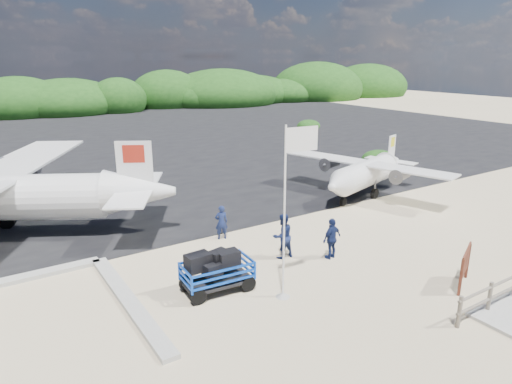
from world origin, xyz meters
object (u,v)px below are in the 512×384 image
Objects in this scene: signboard at (462,286)px; aircraft_large at (292,147)px; crew_a at (221,222)px; flagpole at (283,297)px; crew_c at (332,238)px; crew_b at (283,236)px; baggage_cart at (218,291)px.

aircraft_large is (10.31, 22.98, 0.00)m from signboard.
flagpole is at bearing 99.43° from crew_a.
crew_c is at bearing 22.73° from flagpole.
signboard is 0.95× the size of crew_b.
crew_b is 1.09× the size of crew_c.
aircraft_large is at bearing -132.15° from crew_c.
crew_a is at bearing 63.59° from baggage_cart.
signboard is 0.10× the size of aircraft_large.
baggage_cart is 4.96m from crew_c.
aircraft_large is at bearing 51.98° from flagpole.
crew_a is 0.92× the size of crew_c.
baggage_cart is 4.58m from crew_a.
baggage_cart is 1.47× the size of signboard.
crew_c is (3.31, 1.39, 0.81)m from flagpole.
aircraft_large is (12.52, 18.86, -0.81)m from crew_c.
aircraft_large is (17.42, 18.75, 0.00)m from baggage_cart.
baggage_cart is at bearing -9.92° from crew_c.
crew_b is at bearing 126.78° from crew_a.
crew_c reaches higher than baggage_cart.
signboard is at bearing 94.99° from aircraft_large.
flagpole is 25.71m from aircraft_large.
crew_b is at bearing -43.43° from crew_c.
signboard is at bearing -26.62° from baggage_cart.
signboard is 6.47m from crew_b.
flagpole reaches higher than aircraft_large.
signboard is 25.19m from aircraft_large.
baggage_cart is 0.44× the size of flagpole.
crew_a is 0.09× the size of aircraft_large.
crew_a is at bearing 95.67° from signboard.
baggage_cart is 0.14× the size of aircraft_large.
baggage_cart is at bearing 76.25° from aircraft_large.
flagpole is 0.32× the size of aircraft_large.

